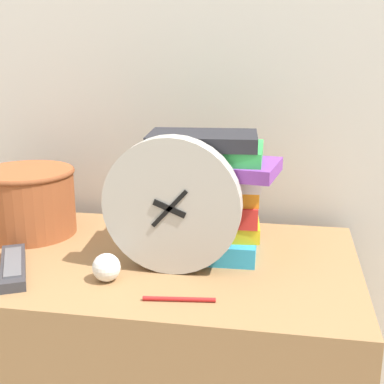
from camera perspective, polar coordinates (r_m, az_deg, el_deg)
The scene contains 7 objects.
wall_back at distance 1.37m, azimuth -4.59°, elevation 17.20°, with size 6.00×0.04×2.40m.
desk_clock at distance 1.01m, azimuth -2.19°, elevation -1.47°, with size 0.27×0.04×0.27m.
book_stack at distance 1.11m, azimuth 1.75°, elevation -0.21°, with size 0.28×0.19×0.26m.
basket at distance 1.29m, azimuth -17.11°, elevation -0.77°, with size 0.22×0.22×0.15m.
tv_remote at distance 1.10m, azimuth -18.53°, elevation -7.55°, with size 0.13×0.20×0.02m.
crumpled_paper_ball at distance 1.02m, azimuth -9.12°, elevation -7.95°, with size 0.05×0.05×0.05m.
pen at distance 0.94m, azimuth -1.38°, elevation -11.35°, with size 0.13×0.02×0.01m.
Camera 1 is at (0.35, -0.74, 1.16)m, focal length 50.00 mm.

